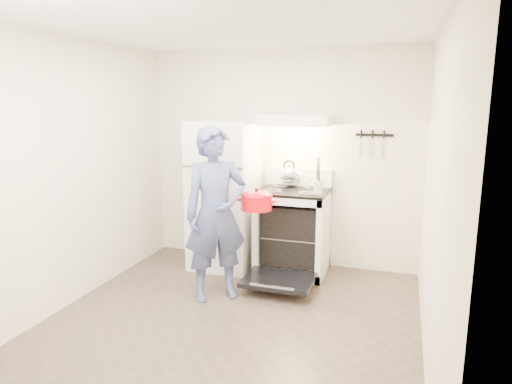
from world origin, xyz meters
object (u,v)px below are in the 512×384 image
Objects in this scene: person at (216,214)px; stove_body at (293,233)px; dutch_oven at (256,202)px; tea_kettle at (289,174)px; refrigerator at (224,195)px.

stove_body is at bearing 20.11° from person.
person is at bearing -142.97° from dutch_oven.
stove_body is 2.41× the size of dutch_oven.
dutch_oven is at bearing -99.20° from tea_kettle.
refrigerator is 1.85× the size of stove_body.
tea_kettle is at bearing 80.80° from dutch_oven.
refrigerator is at bearing -178.23° from stove_body.
person is (0.26, -0.87, -0.00)m from refrigerator.
person reaches higher than stove_body.
stove_body is at bearing 71.20° from dutch_oven.
refrigerator reaches higher than dutch_oven.
person is 0.42m from dutch_oven.
stove_body is at bearing 1.77° from refrigerator.
dutch_oven is (-0.13, -0.80, -0.17)m from tea_kettle.
dutch_oven is at bearing -46.47° from refrigerator.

